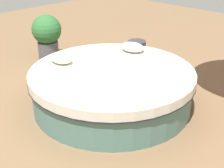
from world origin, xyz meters
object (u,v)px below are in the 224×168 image
Objects in this scene: throw_pillow_0 at (132,47)px; planter at (47,34)px; round_bed at (112,87)px; side_table at (137,49)px; throw_pillow_1 at (61,59)px.

throw_pillow_0 is 0.46× the size of planter.
throw_pillow_0 is (0.36, -0.93, 0.40)m from round_bed.
planter is at bearing 45.64° from side_table.
throw_pillow_1 reaches higher than side_table.
throw_pillow_1 is (0.86, 0.39, 0.40)m from round_bed.
planter reaches higher than throw_pillow_1.
throw_pillow_0 reaches higher than round_bed.
throw_pillow_1 is 0.44× the size of planter.
planter is at bearing -27.79° from throw_pillow_1.
throw_pillow_0 is 2.35m from planter.
throw_pillow_1 is 2.55m from side_table.
throw_pillow_1 is (0.50, 1.32, -0.01)m from throw_pillow_0.
round_bed is at bearing 119.87° from side_table.
throw_pillow_1 is at bearing 97.60° from side_table.
side_table is at bearing -134.36° from planter.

